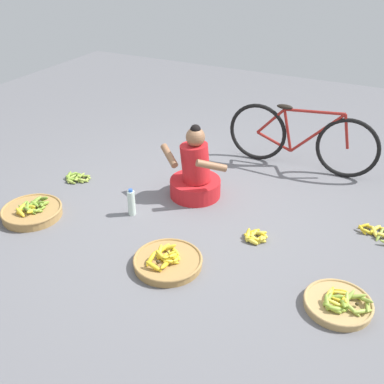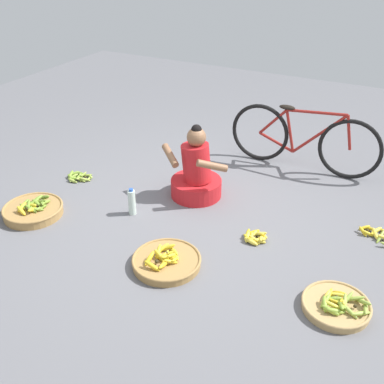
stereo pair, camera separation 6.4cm
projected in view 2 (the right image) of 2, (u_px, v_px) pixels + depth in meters
ground_plane at (202, 214)px, 4.47m from camera, size 10.00×10.00×0.00m
vendor_woman_front at (196, 174)px, 4.66m from camera, size 0.75×0.52×0.78m
bicycle_leaning at (303, 139)px, 5.14m from camera, size 1.70×0.08×0.73m
banana_basket_near_vendor at (166, 261)px, 3.78m from camera, size 0.57×0.57×0.15m
banana_basket_back_center at (337, 305)px, 3.34m from camera, size 0.50×0.50×0.14m
banana_basket_mid_right at (33, 210)px, 4.43m from camera, size 0.57×0.57×0.16m
loose_bananas_front_right at (255, 237)px, 4.09m from camera, size 0.24×0.21×0.09m
loose_bananas_back_right at (78, 177)px, 5.08m from camera, size 0.31×0.25×0.08m
loose_bananas_mid_left at (380, 235)px, 4.12m from camera, size 0.38×0.29×0.09m
water_bottle at (132, 202)px, 4.41m from camera, size 0.07×0.07×0.28m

